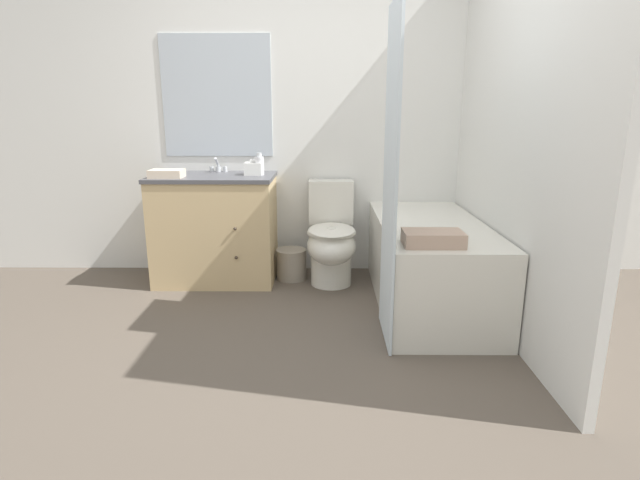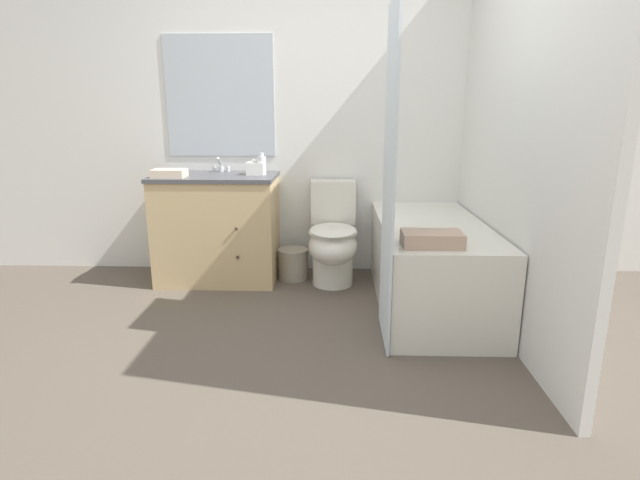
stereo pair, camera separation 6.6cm
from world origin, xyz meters
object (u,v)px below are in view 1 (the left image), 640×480
Objects in this scene: toilet at (331,240)px; soap_dispenser at (259,165)px; vanity_cabinet at (216,227)px; hand_towel_folded at (167,174)px; sink_faucet at (218,168)px; bath_towel_folded at (433,238)px; bathtub at (429,263)px; wastebasket at (291,264)px; tissue_box at (253,168)px.

soap_dispenser is (-0.55, 0.08, 0.56)m from toilet.
hand_towel_folded is at bearing -153.15° from vanity_cabinet.
soap_dispenser is at bearing -0.39° from vanity_cabinet.
sink_faucet reaches higher than bath_towel_folded.
wastebasket is at bearing 152.65° from bathtub.
toilet is 5.93× the size of tissue_box.
hand_towel_folded is at bearing 151.99° from bath_towel_folded.
bath_towel_folded is at bearing -101.04° from bathtub.
toilet is 1.18m from bath_towel_folded.
tissue_box is (0.31, 0.01, 0.46)m from vanity_cabinet.
tissue_box is at bearing 170.42° from toilet.
hand_towel_folded is (-0.30, -0.35, -0.01)m from sink_faucet.
toilet is (0.90, -0.09, -0.08)m from vanity_cabinet.
bath_towel_folded is (1.46, -1.29, -0.25)m from sink_faucet.
hand_towel_folded is at bearing -131.16° from sink_faucet.
toilet is at bearing -9.58° from tissue_box.
sink_faucet is (-0.00, 0.19, 0.44)m from vanity_cabinet.
bathtub reaches higher than wastebasket.
wastebasket is (0.59, -0.18, -0.75)m from sink_faucet.
wastebasket is 1.44× the size of soap_dispenser.
tissue_box is 0.64m from hand_towel_folded.
toilet is at bearing 3.23° from hand_towel_folded.
toilet is (0.90, -0.28, -0.52)m from sink_faucet.
sink_faucet reaches higher than wastebasket.
toilet is 1.32m from hand_towel_folded.
bathtub is 1.49m from tissue_box.
soap_dispenser is (0.36, -0.20, 0.04)m from sink_faucet.
vanity_cabinet reaches higher than bathtub.
sink_faucet is 0.18× the size of toilet.
soap_dispenser is 1.58m from bath_towel_folded.
bath_towel_folded is (-0.12, -0.60, 0.33)m from bathtub.
soap_dispenser is at bearing 12.92° from hand_towel_folded.
sink_faucet is 0.41m from soap_dispenser.
wastebasket is 0.81m from tissue_box.
sink_faucet reaches higher than tissue_box.
hand_towel_folded reaches higher than toilet.
toilet reaches higher than wastebasket.
vanity_cabinet is 1.20× the size of toilet.
bath_towel_folded is at bearing -41.42° from sink_faucet.
vanity_cabinet is 0.59× the size of bathtub.
vanity_cabinet is 5.51× the size of soap_dispenser.
tissue_box is 0.39× the size of bath_towel_folded.
bathtub is at bearing -21.94° from tissue_box.
tissue_box is 0.06m from soap_dispenser.
bath_towel_folded is (1.76, -0.94, -0.25)m from hand_towel_folded.
bathtub is (0.67, -0.41, -0.06)m from toilet.
vanity_cabinet is 0.91m from toilet.
soap_dispenser is at bearing -28.84° from sink_faucet.
soap_dispenser reaches higher than hand_towel_folded.
wastebasket is at bearing 128.19° from bath_towel_folded.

